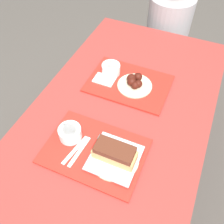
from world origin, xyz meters
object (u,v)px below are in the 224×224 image
object	(u,v)px
tray_far	(129,83)
wings_plate_far	(135,82)
bowl_coleslaw_near	(70,133)
person_seated_across	(169,21)
bowl_coleslaw_far	(111,69)
tray_near	(95,151)
brisket_sandwich_plate	(115,155)

from	to	relation	value
tray_far	wings_plate_far	world-z (taller)	wings_plate_far
bowl_coleslaw_near	person_seated_across	world-z (taller)	person_seated_across
person_seated_across	wings_plate_far	bearing A→B (deg)	-89.05
tray_far	bowl_coleslaw_far	size ratio (longest dim) A/B	4.27
tray_near	brisket_sandwich_plate	world-z (taller)	brisket_sandwich_plate
brisket_sandwich_plate	wings_plate_far	distance (m)	0.47
person_seated_across	brisket_sandwich_plate	bearing A→B (deg)	-85.88
bowl_coleslaw_near	brisket_sandwich_plate	distance (m)	0.24
tray_near	bowl_coleslaw_far	distance (m)	0.52
brisket_sandwich_plate	person_seated_across	distance (m)	1.30
bowl_coleslaw_near	person_seated_across	bearing A→B (deg)	83.66
brisket_sandwich_plate	tray_far	bearing A→B (deg)	103.64
tray_near	person_seated_across	size ratio (longest dim) A/B	0.68
tray_far	wings_plate_far	bearing A→B (deg)	-12.07
person_seated_across	tray_far	bearing A→B (deg)	-91.54
tray_near	tray_far	bearing A→B (deg)	91.88
tray_far	bowl_coleslaw_far	xyz separation A→B (m)	(-0.12, 0.04, 0.04)
tray_near	bowl_coleslaw_near	xyz separation A→B (m)	(-0.13, 0.02, 0.04)
tray_far	bowl_coleslaw_far	bearing A→B (deg)	163.98
wings_plate_far	person_seated_across	xyz separation A→B (m)	(-0.01, 0.83, -0.08)
tray_far	wings_plate_far	xyz separation A→B (m)	(0.04, -0.01, 0.03)
bowl_coleslaw_far	person_seated_across	xyz separation A→B (m)	(0.15, 0.78, -0.09)
bowl_coleslaw_far	wings_plate_far	distance (m)	0.17
brisket_sandwich_plate	bowl_coleslaw_far	xyz separation A→B (m)	(-0.24, 0.51, -0.00)
bowl_coleslaw_near	wings_plate_far	size ratio (longest dim) A/B	0.55
tray_near	tray_far	distance (m)	0.47
bowl_coleslaw_far	wings_plate_far	xyz separation A→B (m)	(0.16, -0.04, -0.01)
tray_far	person_seated_across	distance (m)	0.82
wings_plate_far	tray_near	bearing A→B (deg)	-92.52
tray_near	tray_far	xyz separation A→B (m)	(-0.02, 0.47, 0.00)
brisket_sandwich_plate	person_seated_across	size ratio (longest dim) A/B	0.33
brisket_sandwich_plate	bowl_coleslaw_far	size ratio (longest dim) A/B	2.04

